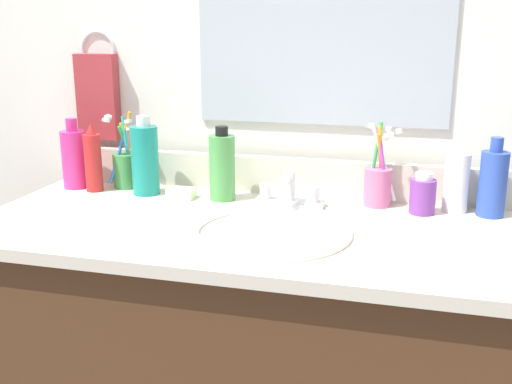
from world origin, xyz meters
The scene contains 19 objects.
vanity_cabinet centered at (0.00, 0.00, 0.36)m, with size 1.12×0.48×0.71m, color #4C2D19.
countertop centered at (0.00, 0.00, 0.72)m, with size 1.16×0.52×0.03m, color beige.
backsplash centered at (0.00, 0.25, 0.78)m, with size 1.16×0.02×0.09m, color beige.
back_wall centered at (0.00, 0.31, 0.65)m, with size 2.26×0.04×1.30m, color white.
mirror_panel centered at (0.10, 0.29, 1.19)m, with size 0.60×0.01×0.56m, color #B2BCC6.
towel_ring centered at (-0.48, 0.29, 1.08)m, with size 0.10×0.10×0.01m, color silver.
hand_towel centered at (-0.48, 0.27, 0.96)m, with size 0.11×0.04×0.22m, color #A53338.
sink_basin centered at (0.06, -0.05, 0.71)m, with size 0.33×0.33×0.11m.
faucet centered at (0.06, 0.15, 0.76)m, with size 0.16×0.10×0.08m.
bottle_soap_pink centered at (-0.50, 0.17, 0.81)m, with size 0.06×0.06×0.18m.
bottle_mouthwash_teal centered at (-0.30, 0.16, 0.82)m, with size 0.07×0.07×0.19m.
bottle_spray_red centered at (-0.44, 0.15, 0.81)m, with size 0.04×0.04×0.17m.
bottle_shampoo_blue centered at (0.49, 0.19, 0.81)m, with size 0.06×0.06×0.17m.
bottle_cream_purple centered at (0.35, 0.17, 0.78)m, with size 0.06×0.06×0.09m.
bottle_toner_green centered at (-0.11, 0.16, 0.82)m, with size 0.06×0.06×0.18m.
bottle_lotion_white centered at (0.42, 0.20, 0.81)m, with size 0.05×0.05×0.16m.
cup_pink centered at (0.25, 0.20, 0.79)m, with size 0.08×0.07×0.19m.
cup_green centered at (-0.38, 0.20, 0.79)m, with size 0.08×0.08×0.20m.
soap_bar centered at (-0.21, 0.15, 0.75)m, with size 0.06×0.04×0.02m, color white.
Camera 1 is at (0.32, -1.16, 1.14)m, focal length 42.36 mm.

